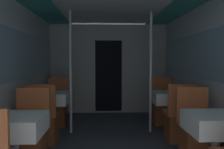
# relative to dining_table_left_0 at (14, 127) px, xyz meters

# --- Properties ---
(wall_left) EXTENTS (0.05, 6.68, 2.13)m
(wall_left) POSITION_rel_dining_table_left_0_xyz_m (-0.37, 1.01, 0.51)
(wall_left) COLOR silver
(wall_left) RESTS_ON ground_plane
(wall_right) EXTENTS (0.05, 6.68, 2.13)m
(wall_right) POSITION_rel_dining_table_left_0_xyz_m (2.45, 1.01, 0.51)
(wall_right) COLOR silver
(wall_right) RESTS_ON ground_plane
(bulkhead_far) EXTENTS (2.77, 0.09, 2.13)m
(bulkhead_far) POSITION_rel_dining_table_left_0_xyz_m (1.04, 3.51, 0.46)
(bulkhead_far) COLOR #A8A8A3
(bulkhead_far) RESTS_ON ground_plane
(dining_table_left_0) EXTENTS (0.59, 0.59, 0.72)m
(dining_table_left_0) POSITION_rel_dining_table_left_0_xyz_m (0.00, 0.00, 0.00)
(dining_table_left_0) COLOR #4C4C51
(dining_table_left_0) RESTS_ON ground_plane
(chair_left_far_0) EXTENTS (0.42, 0.42, 0.92)m
(chair_left_far_0) POSITION_rel_dining_table_left_0_xyz_m (0.00, 0.54, -0.30)
(chair_left_far_0) COLOR brown
(chair_left_far_0) RESTS_ON ground_plane
(dining_table_left_1) EXTENTS (0.59, 0.59, 0.72)m
(dining_table_left_1) POSITION_rel_dining_table_left_0_xyz_m (0.00, 1.83, 0.00)
(dining_table_left_1) COLOR #4C4C51
(dining_table_left_1) RESTS_ON ground_plane
(chair_left_near_1) EXTENTS (0.42, 0.42, 0.92)m
(chair_left_near_1) POSITION_rel_dining_table_left_0_xyz_m (0.00, 1.29, -0.30)
(chair_left_near_1) COLOR brown
(chair_left_near_1) RESTS_ON ground_plane
(chair_left_far_1) EXTENTS (0.42, 0.42, 0.92)m
(chair_left_far_1) POSITION_rel_dining_table_left_0_xyz_m (0.00, 2.36, -0.30)
(chair_left_far_1) COLOR brown
(chair_left_far_1) RESTS_ON ground_plane
(support_pole_left_1) EXTENTS (0.05, 0.05, 2.13)m
(support_pole_left_1) POSITION_rel_dining_table_left_0_xyz_m (0.34, 1.83, 0.47)
(support_pole_left_1) COLOR silver
(support_pole_left_1) RESTS_ON ground_plane
(dining_table_right_0) EXTENTS (0.59, 0.59, 0.72)m
(dining_table_right_0) POSITION_rel_dining_table_left_0_xyz_m (2.08, 0.00, 0.00)
(dining_table_right_0) COLOR #4C4C51
(dining_table_right_0) RESTS_ON ground_plane
(chair_right_far_0) EXTENTS (0.42, 0.42, 0.92)m
(chair_right_far_0) POSITION_rel_dining_table_left_0_xyz_m (2.08, 0.54, -0.30)
(chair_right_far_0) COLOR brown
(chair_right_far_0) RESTS_ON ground_plane
(dining_table_right_1) EXTENTS (0.59, 0.59, 0.72)m
(dining_table_right_1) POSITION_rel_dining_table_left_0_xyz_m (2.08, 1.83, 0.00)
(dining_table_right_1) COLOR #4C4C51
(dining_table_right_1) RESTS_ON ground_plane
(chair_right_near_1) EXTENTS (0.42, 0.42, 0.92)m
(chair_right_near_1) POSITION_rel_dining_table_left_0_xyz_m (2.08, 1.29, -0.30)
(chair_right_near_1) COLOR brown
(chair_right_near_1) RESTS_ON ground_plane
(chair_right_far_1) EXTENTS (0.42, 0.42, 0.92)m
(chair_right_far_1) POSITION_rel_dining_table_left_0_xyz_m (2.08, 2.36, -0.30)
(chair_right_far_1) COLOR brown
(chair_right_far_1) RESTS_ON ground_plane
(support_pole_right_1) EXTENTS (0.05, 0.05, 2.13)m
(support_pole_right_1) POSITION_rel_dining_table_left_0_xyz_m (1.74, 1.83, 0.47)
(support_pole_right_1) COLOR silver
(support_pole_right_1) RESTS_ON ground_plane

